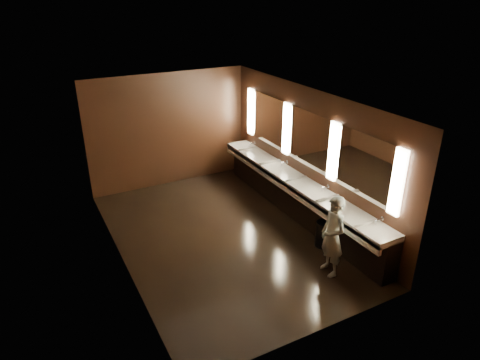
% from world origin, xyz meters
% --- Properties ---
extents(floor, '(6.00, 6.00, 0.00)m').
position_xyz_m(floor, '(0.00, 0.00, 0.00)').
color(floor, black).
rests_on(floor, ground).
extents(ceiling, '(4.00, 6.00, 0.02)m').
position_xyz_m(ceiling, '(0.00, 0.00, 2.80)').
color(ceiling, '#2D2D2B').
rests_on(ceiling, wall_back).
extents(wall_back, '(4.00, 0.02, 2.80)m').
position_xyz_m(wall_back, '(0.00, 3.00, 1.40)').
color(wall_back, black).
rests_on(wall_back, floor).
extents(wall_front, '(4.00, 0.02, 2.80)m').
position_xyz_m(wall_front, '(0.00, -3.00, 1.40)').
color(wall_front, black).
rests_on(wall_front, floor).
extents(wall_left, '(0.02, 6.00, 2.80)m').
position_xyz_m(wall_left, '(-2.00, 0.00, 1.40)').
color(wall_left, black).
rests_on(wall_left, floor).
extents(wall_right, '(0.02, 6.00, 2.80)m').
position_xyz_m(wall_right, '(2.00, 0.00, 1.40)').
color(wall_right, black).
rests_on(wall_right, floor).
extents(sink_counter, '(0.55, 5.40, 1.01)m').
position_xyz_m(sink_counter, '(1.79, 0.00, 0.50)').
color(sink_counter, black).
rests_on(sink_counter, floor).
extents(mirror_band, '(0.06, 5.03, 1.15)m').
position_xyz_m(mirror_band, '(1.98, -0.00, 1.75)').
color(mirror_band, '#FAEBC3').
rests_on(mirror_band, wall_right).
extents(person, '(0.41, 0.57, 1.47)m').
position_xyz_m(person, '(1.14, -1.94, 0.74)').
color(person, '#85B9C6').
rests_on(person, floor).
extents(trash_bin, '(0.40, 0.40, 0.52)m').
position_xyz_m(trash_bin, '(1.58, -1.21, 0.26)').
color(trash_bin, black).
rests_on(trash_bin, floor).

